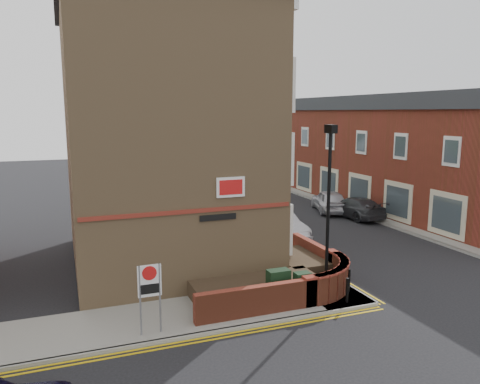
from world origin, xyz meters
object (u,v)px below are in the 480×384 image
at_px(silver_car_near, 278,224).
at_px(lamppost, 328,211).
at_px(utility_cabinet_large, 278,286).
at_px(zone_sign, 150,286).

bearing_deg(silver_car_near, lamppost, -107.32).
xyz_separation_m(lamppost, silver_car_near, (2.00, 8.39, -2.58)).
bearing_deg(silver_car_near, utility_cabinet_large, -119.10).
height_order(lamppost, utility_cabinet_large, lamppost).
distance_m(zone_sign, silver_car_near, 12.55).
distance_m(utility_cabinet_large, silver_car_near, 9.16).
distance_m(lamppost, zone_sign, 6.85).
relative_size(lamppost, silver_car_near, 1.35).
distance_m(utility_cabinet_large, zone_sign, 4.86).
bearing_deg(utility_cabinet_large, silver_car_near, 64.80).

